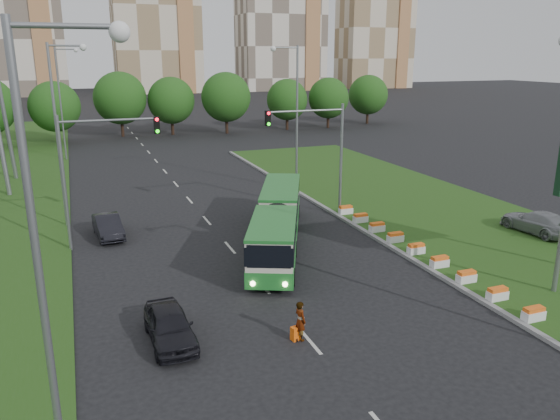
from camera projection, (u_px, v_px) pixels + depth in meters
name	position (u px, v px, depth m)	size (l,w,h in m)	color
ground	(316.00, 277.00, 28.65)	(360.00, 360.00, 0.00)	black
grass_median	(432.00, 212.00, 40.25)	(14.00, 60.00, 0.15)	#254B15
median_kerb	(348.00, 221.00, 37.88)	(0.30, 60.00, 0.18)	gray
lane_markings	(185.00, 194.00, 45.61)	(0.20, 100.00, 0.01)	#BABAB2
flower_planters	(416.00, 249.00, 31.53)	(1.10, 18.10, 0.60)	white
traffic_mast_median	(321.00, 143.00, 37.80)	(5.76, 0.32, 8.00)	gray
traffic_mast_left	(91.00, 160.00, 31.74)	(5.76, 0.32, 8.00)	gray
street_lamps	(211.00, 140.00, 34.97)	(36.00, 60.00, 12.00)	gray
tree_line	(224.00, 102.00, 80.28)	(120.00, 8.00, 9.00)	#1B4B14
apartment_tower_ceast	(155.00, 7.00, 161.79)	(25.00, 15.00, 50.00)	beige
apartment_tower_east	(281.00, 15.00, 175.83)	(27.00, 15.00, 47.00)	beige
midrise_east	(375.00, 28.00, 188.72)	(24.00, 14.00, 40.00)	beige
articulated_bus	(273.00, 221.00, 33.08)	(2.36, 15.13, 2.49)	beige
car_left_near	(170.00, 326.00, 22.00)	(1.70, 4.23, 1.44)	black
car_left_far	(108.00, 226.00, 34.80)	(1.49, 4.28, 1.41)	black
car_median	(537.00, 222.00, 35.13)	(2.03, 4.98, 1.45)	gray
pedestrian	(300.00, 321.00, 22.15)	(0.62, 0.40, 1.69)	gray
shopping_trolley	(295.00, 334.00, 22.25)	(0.34, 0.36, 0.58)	#FF5E0D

